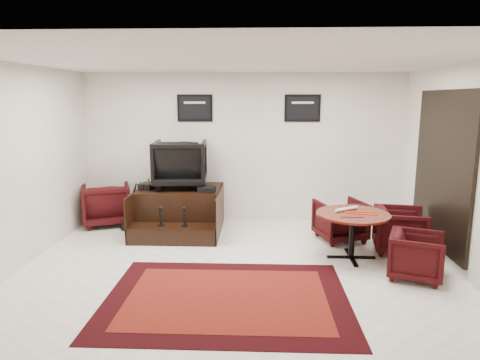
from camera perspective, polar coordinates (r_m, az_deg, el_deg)
name	(u,v)px	position (r m, az deg, el deg)	size (l,w,h in m)	color
ground	(237,270)	(6.03, -0.45, -11.86)	(6.00, 6.00, 0.00)	white
room_shell	(268,140)	(5.71, 3.69, 5.36)	(6.02, 5.02, 2.81)	white
area_rug	(227,298)	(5.24, -1.77, -15.44)	(2.86, 2.15, 0.01)	black
shine_podium	(180,211)	(7.72, -8.00, -4.12)	(1.47, 1.51, 0.76)	black
shine_chair	(180,161)	(7.69, -7.97, 2.50)	(0.91, 0.85, 0.94)	black
shoes_pair	(147,186)	(7.70, -12.25, -0.77)	(0.29, 0.34, 0.11)	black
polish_kit	(207,189)	(7.30, -4.46, -1.25)	(0.27, 0.19, 0.09)	black
umbrella_black	(130,206)	(7.83, -14.49, -3.41)	(0.33, 0.13, 0.90)	black
umbrella_hooked	(134,205)	(7.92, -13.94, -3.19)	(0.34, 0.13, 0.90)	black
armchair_side	(106,202)	(8.37, -17.39, -2.81)	(0.83, 0.77, 0.85)	black
meeting_table	(353,219)	(6.45, 14.81, -5.04)	(1.05, 1.05, 0.69)	#411009
table_chair_back	(340,218)	(7.32, 13.23, -4.98)	(0.72, 0.67, 0.74)	black
table_chair_window	(400,228)	(7.02, 20.61, -6.02)	(0.73, 0.69, 0.75)	black
table_chair_corner	(417,254)	(6.11, 22.49, -9.05)	(0.65, 0.61, 0.67)	black
paper_roll	(346,209)	(6.54, 14.01, -3.77)	(0.05, 0.05, 0.42)	white
table_clutter	(360,214)	(6.41, 15.68, -4.36)	(0.57, 0.30, 0.01)	#FB4B0D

